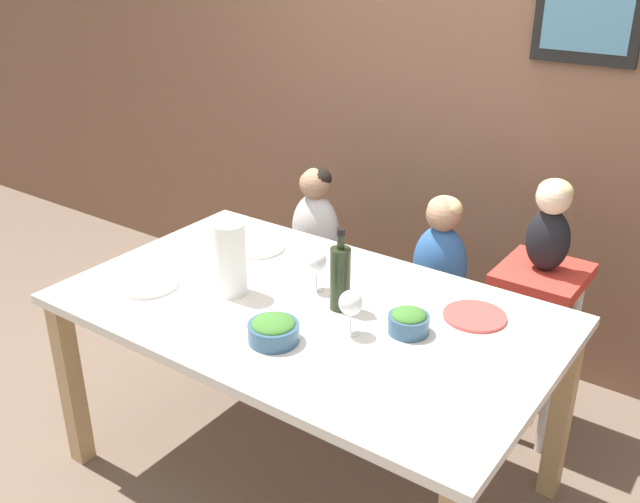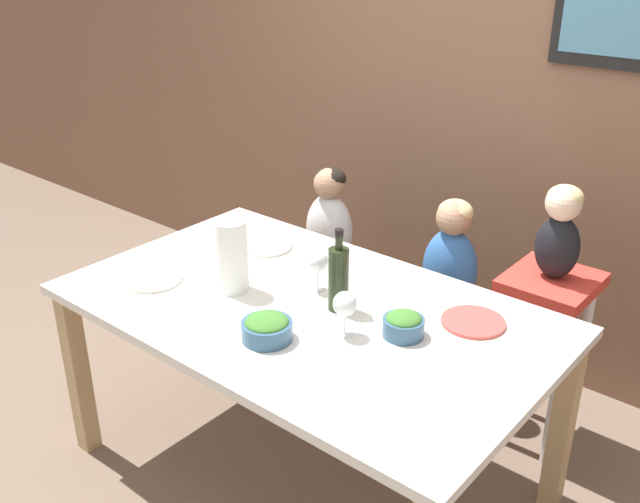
% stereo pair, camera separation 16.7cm
% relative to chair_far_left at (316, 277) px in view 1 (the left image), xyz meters
% --- Properties ---
extents(ground_plane, '(14.00, 14.00, 0.00)m').
position_rel_chair_far_left_xyz_m(ground_plane, '(0.53, -0.78, -0.39)').
color(ground_plane, '#705B4C').
extents(wall_back, '(10.00, 0.09, 2.70)m').
position_rel_chair_far_left_xyz_m(wall_back, '(0.53, 0.51, 0.96)').
color(wall_back, brown).
rests_on(wall_back, ground_plane).
extents(dining_table, '(1.72, 1.03, 0.76)m').
position_rel_chair_far_left_xyz_m(dining_table, '(0.53, -0.78, 0.28)').
color(dining_table, white).
rests_on(dining_table, ground_plane).
extents(chair_far_left, '(0.38, 0.42, 0.46)m').
position_rel_chair_far_left_xyz_m(chair_far_left, '(0.00, 0.00, 0.00)').
color(chair_far_left, silver).
rests_on(chair_far_left, ground_plane).
extents(chair_far_center, '(0.38, 0.42, 0.46)m').
position_rel_chair_far_left_xyz_m(chair_far_center, '(0.66, 0.00, 0.00)').
color(chair_far_center, silver).
rests_on(chair_far_center, ground_plane).
extents(chair_right_highchair, '(0.32, 0.35, 0.75)m').
position_rel_chair_far_left_xyz_m(chair_right_highchair, '(1.10, 0.00, 0.19)').
color(chair_right_highchair, silver).
rests_on(chair_right_highchair, ground_plane).
extents(person_child_left, '(0.24, 0.19, 0.49)m').
position_rel_chair_far_left_xyz_m(person_child_left, '(0.00, 0.00, 0.31)').
color(person_child_left, silver).
rests_on(person_child_left, chair_far_left).
extents(person_child_center, '(0.24, 0.19, 0.49)m').
position_rel_chair_far_left_xyz_m(person_child_center, '(0.66, 0.00, 0.31)').
color(person_child_center, '#3366B2').
rests_on(person_child_center, chair_far_center).
extents(person_baby_right, '(0.17, 0.14, 0.37)m').
position_rel_chair_far_left_xyz_m(person_baby_right, '(1.10, 0.00, 0.56)').
color(person_baby_right, black).
rests_on(person_baby_right, chair_right_highchair).
extents(wine_bottle, '(0.07, 0.07, 0.30)m').
position_rel_chair_far_left_xyz_m(wine_bottle, '(0.63, -0.73, 0.49)').
color(wine_bottle, '#232D19').
rests_on(wine_bottle, dining_table).
extents(paper_towel_roll, '(0.11, 0.11, 0.27)m').
position_rel_chair_far_left_xyz_m(paper_towel_roll, '(0.25, -0.86, 0.50)').
color(paper_towel_roll, white).
rests_on(paper_towel_roll, dining_table).
extents(wine_glass_near, '(0.08, 0.08, 0.15)m').
position_rel_chair_far_left_xyz_m(wine_glass_near, '(0.75, -0.85, 0.48)').
color(wine_glass_near, white).
rests_on(wine_glass_near, dining_table).
extents(wine_glass_far, '(0.08, 0.08, 0.15)m').
position_rel_chair_far_left_xyz_m(wine_glass_far, '(0.49, -0.67, 0.48)').
color(wine_glass_far, white).
rests_on(wine_glass_far, dining_table).
extents(salad_bowl_large, '(0.17, 0.17, 0.08)m').
position_rel_chair_far_left_xyz_m(salad_bowl_large, '(0.58, -1.03, 0.41)').
color(salad_bowl_large, '#335675').
rests_on(salad_bowl_large, dining_table).
extents(salad_bowl_small, '(0.14, 0.14, 0.08)m').
position_rel_chair_far_left_xyz_m(salad_bowl_small, '(0.90, -0.73, 0.41)').
color(salad_bowl_small, '#335675').
rests_on(salad_bowl_small, dining_table).
extents(dinner_plate_front_left, '(0.21, 0.21, 0.01)m').
position_rel_chair_far_left_xyz_m(dinner_plate_front_left, '(-0.03, -1.01, 0.37)').
color(dinner_plate_front_left, silver).
rests_on(dinner_plate_front_left, dining_table).
extents(dinner_plate_back_left, '(0.21, 0.21, 0.01)m').
position_rel_chair_far_left_xyz_m(dinner_plate_back_left, '(0.08, -0.52, 0.37)').
color(dinner_plate_back_left, silver).
rests_on(dinner_plate_back_left, dining_table).
extents(dinner_plate_back_right, '(0.21, 0.21, 0.01)m').
position_rel_chair_far_left_xyz_m(dinner_plate_back_right, '(1.04, -0.52, 0.37)').
color(dinner_plate_back_right, '#D14C47').
rests_on(dinner_plate_back_right, dining_table).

